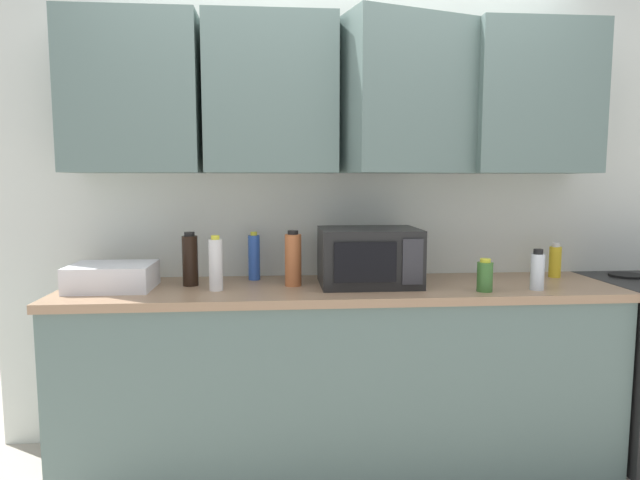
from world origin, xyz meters
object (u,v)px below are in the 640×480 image
(bottle_yellow_mustard, at_px, (555,261))
(bottle_clear_tall, at_px, (537,271))
(bottle_white_jar, at_px, (216,264))
(bottle_blue_cleaner, at_px, (254,257))
(microwave, at_px, (369,257))
(bottle_green_oil, at_px, (485,276))
(bottle_spice_jar, at_px, (293,259))
(bottle_soy_dark, at_px, (190,260))
(dish_rack, at_px, (113,277))

(bottle_yellow_mustard, xyz_separation_m, bottle_clear_tall, (-0.26, -0.31, 0.00))
(bottle_white_jar, height_order, bottle_blue_cleaner, bottle_white_jar)
(microwave, xyz_separation_m, bottle_green_oil, (0.51, -0.20, -0.07))
(microwave, bearing_deg, bottle_green_oil, -21.68)
(microwave, height_order, bottle_yellow_mustard, microwave)
(bottle_yellow_mustard, distance_m, bottle_clear_tall, 0.40)
(bottle_clear_tall, distance_m, bottle_white_jar, 1.51)
(bottle_clear_tall, bearing_deg, bottle_green_oil, -176.72)
(bottle_spice_jar, bearing_deg, bottle_blue_cleaner, 138.47)
(bottle_soy_dark, xyz_separation_m, bottle_blue_cleaner, (0.30, 0.13, -0.01))
(bottle_clear_tall, relative_size, bottle_white_jar, 0.75)
(dish_rack, bearing_deg, bottle_white_jar, -8.03)
(bottle_yellow_mustard, xyz_separation_m, bottle_spice_jar, (-1.40, -0.12, 0.04))
(bottle_soy_dark, bearing_deg, bottle_yellow_mustard, 2.29)
(dish_rack, relative_size, bottle_spice_jar, 1.40)
(microwave, bearing_deg, bottle_clear_tall, -13.71)
(bottle_clear_tall, relative_size, bottle_green_oil, 1.26)
(bottle_white_jar, xyz_separation_m, bottle_green_oil, (1.24, -0.13, -0.05))
(microwave, relative_size, bottle_clear_tall, 2.48)
(bottle_yellow_mustard, bearing_deg, bottle_soy_dark, -177.71)
(dish_rack, bearing_deg, bottle_yellow_mustard, 3.43)
(microwave, height_order, bottle_green_oil, microwave)
(microwave, distance_m, bottle_spice_jar, 0.37)
(bottle_yellow_mustard, distance_m, bottle_blue_cleaner, 1.59)
(bottle_green_oil, bearing_deg, bottle_white_jar, 174.26)
(bottle_yellow_mustard, bearing_deg, bottle_green_oil, -147.39)
(bottle_white_jar, bearing_deg, bottle_green_oil, -5.74)
(bottle_soy_dark, distance_m, bottle_blue_cleaner, 0.33)
(bottle_clear_tall, height_order, bottle_green_oil, bottle_clear_tall)
(dish_rack, distance_m, bottle_clear_tall, 2.01)
(dish_rack, bearing_deg, bottle_green_oil, -6.39)
(bottle_soy_dark, bearing_deg, bottle_spice_jar, -4.81)
(microwave, height_order, dish_rack, microwave)
(dish_rack, height_order, bottle_green_oil, bottle_green_oil)
(bottle_soy_dark, height_order, bottle_spice_jar, bottle_spice_jar)
(dish_rack, height_order, bottle_blue_cleaner, bottle_blue_cleaner)
(bottle_yellow_mustard, height_order, bottle_soy_dark, bottle_soy_dark)
(dish_rack, height_order, bottle_spice_jar, bottle_spice_jar)
(bottle_yellow_mustard, xyz_separation_m, bottle_white_jar, (-1.76, -0.20, 0.04))
(microwave, relative_size, bottle_yellow_mustard, 2.59)
(bottle_spice_jar, relative_size, bottle_white_jar, 1.05)
(bottle_white_jar, bearing_deg, bottle_yellow_mustard, 6.62)
(microwave, distance_m, bottle_green_oil, 0.55)
(bottle_soy_dark, height_order, bottle_green_oil, bottle_soy_dark)
(bottle_green_oil, bearing_deg, microwave, 158.32)
(dish_rack, height_order, bottle_clear_tall, bottle_clear_tall)
(bottle_soy_dark, bearing_deg, dish_rack, -170.54)
(dish_rack, bearing_deg, bottle_soy_dark, 9.46)
(dish_rack, bearing_deg, bottle_clear_tall, -5.14)
(bottle_soy_dark, height_order, bottle_white_jar, bottle_soy_dark)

